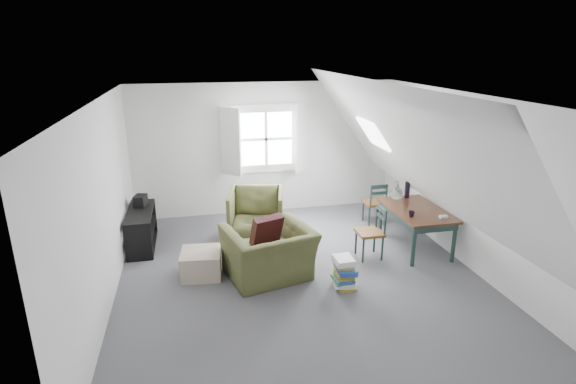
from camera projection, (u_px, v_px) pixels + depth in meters
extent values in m
plane|color=#4F4F54|center=(300.00, 276.00, 6.40)|extent=(5.50, 5.50, 0.00)
plane|color=white|center=(301.00, 98.00, 5.62)|extent=(5.50, 5.50, 0.00)
plane|color=silver|center=(266.00, 149.00, 8.57)|extent=(5.00, 0.00, 5.00)
plane|color=silver|center=(387.00, 301.00, 3.46)|extent=(5.00, 0.00, 5.00)
plane|color=silver|center=(103.00, 206.00, 5.50)|extent=(0.00, 5.50, 5.50)
plane|color=silver|center=(467.00, 181.00, 6.53)|extent=(0.00, 5.50, 5.50)
plane|color=white|center=(179.00, 161.00, 5.53)|extent=(3.19, 5.50, 4.48)
plane|color=white|center=(410.00, 149.00, 6.17)|extent=(3.19, 5.50, 4.48)
cube|color=white|center=(266.00, 139.00, 8.48)|extent=(1.30, 0.04, 1.30)
cube|color=white|center=(231.00, 142.00, 8.20)|extent=(0.35, 0.35, 1.25)
cube|color=white|center=(303.00, 139.00, 8.48)|extent=(0.35, 0.35, 1.25)
cube|color=white|center=(266.00, 139.00, 8.48)|extent=(1.00, 0.02, 1.00)
cube|color=white|center=(266.00, 139.00, 8.46)|extent=(1.08, 0.04, 0.05)
cube|color=white|center=(266.00, 139.00, 8.46)|extent=(0.05, 0.04, 1.08)
cube|color=white|center=(373.00, 134.00, 7.38)|extent=(0.35, 0.75, 0.47)
imported|color=#454925|center=(269.00, 277.00, 6.37)|extent=(1.35, 1.24, 0.74)
imported|color=#454925|center=(257.00, 236.00, 7.73)|extent=(1.07, 1.09, 0.83)
cube|color=#330E12|center=(267.00, 230.00, 6.31)|extent=(0.50, 0.39, 0.46)
cube|color=tan|center=(201.00, 263.00, 6.37)|extent=(0.61, 0.61, 0.37)
cube|color=#361D11|center=(417.00, 210.00, 7.11)|extent=(0.80, 1.33, 0.04)
cube|color=#1F3431|center=(416.00, 214.00, 7.13)|extent=(0.71, 1.24, 0.11)
cylinder|color=#1F3431|center=(414.00, 247.00, 6.60)|extent=(0.06, 0.06, 0.63)
cylinder|color=#1F3431|center=(454.00, 243.00, 6.73)|extent=(0.06, 0.06, 0.63)
cylinder|color=#1F3431|center=(381.00, 218.00, 7.70)|extent=(0.06, 0.06, 0.63)
cylinder|color=#1F3431|center=(416.00, 215.00, 7.83)|extent=(0.06, 0.06, 0.63)
sphere|color=silver|center=(396.00, 193.00, 7.45)|extent=(0.23, 0.23, 0.23)
cylinder|color=silver|center=(397.00, 185.00, 7.41)|extent=(0.07, 0.07, 0.12)
cylinder|color=black|center=(407.00, 190.00, 7.59)|extent=(0.09, 0.09, 0.28)
cylinder|color=#3F2D1E|center=(409.00, 173.00, 7.50)|extent=(0.03, 0.06, 0.49)
cylinder|color=#3F2D1E|center=(409.00, 172.00, 7.51)|extent=(0.05, 0.07, 0.49)
cylinder|color=#3F2D1E|center=(408.00, 173.00, 7.49)|extent=(0.06, 0.08, 0.49)
imported|color=black|center=(411.00, 217.00, 6.78)|extent=(0.12, 0.12, 0.09)
cube|color=white|center=(444.00, 217.00, 6.72)|extent=(0.12, 0.08, 0.04)
cube|color=brown|center=(374.00, 203.00, 8.20)|extent=(0.37, 0.37, 0.04)
cylinder|color=#1F3431|center=(378.00, 210.00, 8.44)|extent=(0.03, 0.03, 0.38)
cylinder|color=#1F3431|center=(385.00, 215.00, 8.16)|extent=(0.03, 0.03, 0.38)
cylinder|color=#1F3431|center=(363.00, 211.00, 8.37)|extent=(0.03, 0.03, 0.38)
cylinder|color=#1F3431|center=(369.00, 217.00, 8.10)|extent=(0.03, 0.03, 0.38)
cylinder|color=#1F3431|center=(387.00, 195.00, 8.02)|extent=(0.03, 0.03, 0.40)
cylinder|color=#1F3431|center=(371.00, 196.00, 7.96)|extent=(0.03, 0.03, 0.40)
cube|color=#1F3431|center=(379.00, 187.00, 7.94)|extent=(0.30, 0.03, 0.07)
cube|color=#1F3431|center=(379.00, 193.00, 7.97)|extent=(0.30, 0.03, 0.05)
cube|color=brown|center=(370.00, 233.00, 6.85)|extent=(0.38, 0.38, 0.05)
cylinder|color=#1F3431|center=(356.00, 242.00, 7.03)|extent=(0.03, 0.03, 0.39)
cylinder|color=#1F3431|center=(374.00, 240.00, 7.09)|extent=(0.03, 0.03, 0.39)
cylinder|color=#1F3431|center=(363.00, 250.00, 6.75)|extent=(0.03, 0.03, 0.39)
cylinder|color=#1F3431|center=(382.00, 249.00, 6.81)|extent=(0.03, 0.03, 0.39)
cylinder|color=#1F3431|center=(377.00, 216.00, 6.97)|extent=(0.03, 0.03, 0.41)
cylinder|color=#1F3431|center=(385.00, 223.00, 6.68)|extent=(0.03, 0.03, 0.41)
cube|color=#1F3431|center=(382.00, 210.00, 6.78)|extent=(0.03, 0.31, 0.07)
cube|color=#1F3431|center=(381.00, 217.00, 6.81)|extent=(0.03, 0.31, 0.05)
cube|color=black|center=(143.00, 245.00, 7.37)|extent=(0.39, 1.18, 0.03)
cube|color=black|center=(142.00, 229.00, 7.28)|extent=(0.39, 1.18, 0.03)
cube|color=black|center=(140.00, 212.00, 7.19)|extent=(0.39, 1.18, 0.03)
cube|color=black|center=(138.00, 243.00, 6.75)|extent=(0.39, 0.03, 0.59)
cube|color=black|center=(144.00, 216.00, 7.82)|extent=(0.39, 0.03, 0.59)
cube|color=#264C99|center=(141.00, 247.00, 7.02)|extent=(0.18, 0.20, 0.22)
cube|color=red|center=(143.00, 236.00, 7.43)|extent=(0.18, 0.24, 0.22)
cube|color=white|center=(140.00, 227.00, 7.06)|extent=(0.18, 0.22, 0.20)
cube|color=black|center=(140.00, 201.00, 7.39)|extent=(0.23, 0.28, 0.19)
cube|color=#B29933|center=(345.00, 286.00, 6.10)|extent=(0.23, 0.30, 0.04)
cube|color=white|center=(343.00, 283.00, 6.10)|extent=(0.29, 0.33, 0.04)
cube|color=white|center=(346.00, 281.00, 6.08)|extent=(0.24, 0.32, 0.04)
cube|color=#337F4C|center=(342.00, 279.00, 6.06)|extent=(0.24, 0.30, 0.03)
cube|color=#264C99|center=(345.00, 278.00, 6.03)|extent=(0.27, 0.34, 0.03)
cube|color=#B29933|center=(344.00, 275.00, 6.05)|extent=(0.23, 0.30, 0.03)
cube|color=#B29933|center=(344.00, 272.00, 6.06)|extent=(0.27, 0.33, 0.04)
cube|color=#264C99|center=(347.00, 271.00, 6.01)|extent=(0.27, 0.34, 0.04)
cube|color=#264C99|center=(346.00, 269.00, 5.99)|extent=(0.27, 0.33, 0.04)
cube|color=#B29933|center=(344.00, 264.00, 6.03)|extent=(0.24, 0.31, 0.04)
cube|color=white|center=(343.00, 262.00, 6.01)|extent=(0.25, 0.28, 0.05)
cube|color=white|center=(344.00, 259.00, 6.00)|extent=(0.25, 0.30, 0.04)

